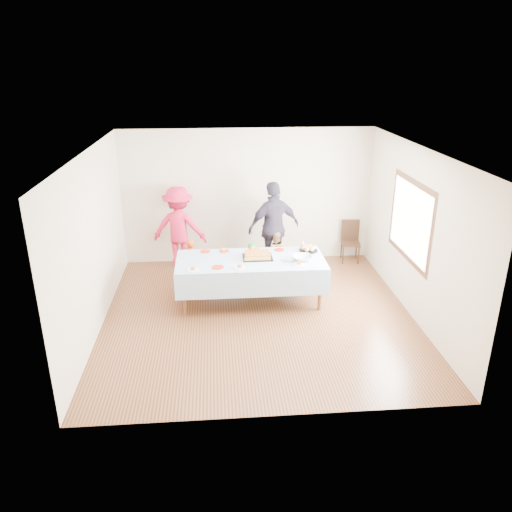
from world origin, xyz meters
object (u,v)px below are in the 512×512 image
at_px(birthday_cake, 257,255).
at_px(adult_left, 179,228).
at_px(dining_chair, 350,238).
at_px(party_table, 251,262).

height_order(birthday_cake, adult_left, adult_left).
xyz_separation_m(birthday_cake, dining_chair, (2.07, 1.68, -0.35)).
distance_m(birthday_cake, dining_chair, 2.69).
bearing_deg(birthday_cake, dining_chair, 38.95).
bearing_deg(party_table, dining_chair, 38.41).
distance_m(party_table, dining_chair, 2.81).
bearing_deg(birthday_cake, party_table, -152.16).
bearing_deg(dining_chair, party_table, -134.66).
bearing_deg(party_table, birthday_cake, 27.84).
xyz_separation_m(party_table, dining_chair, (2.19, 1.74, -0.25)).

